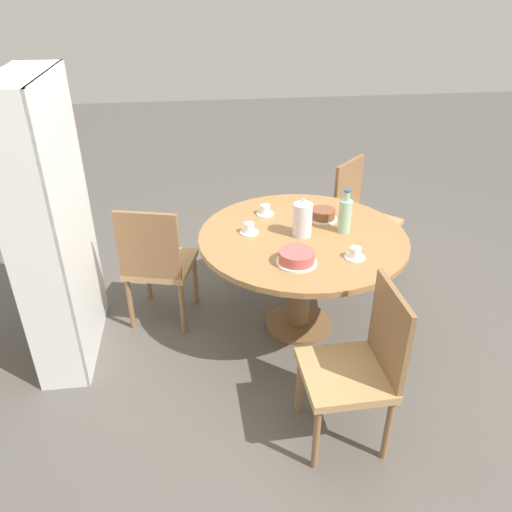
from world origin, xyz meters
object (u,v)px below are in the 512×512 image
at_px(bookshelf, 57,232).
at_px(cake_second, 323,215).
at_px(cup_a, 355,254).
at_px(chair_c, 157,262).
at_px(cake_main, 297,257).
at_px(coffee_pot, 302,218).
at_px(water_bottle, 345,215).
at_px(cup_c, 265,211).
at_px(chair_b, 361,215).
at_px(cup_b, 249,229).
at_px(chair_a, 359,365).

xyz_separation_m(bookshelf, cake_second, (0.22, -1.64, -0.09)).
xyz_separation_m(bookshelf, cup_a, (-0.30, -1.70, -0.10)).
distance_m(chair_c, cake_main, 1.01).
distance_m(coffee_pot, water_bottle, 0.28).
relative_size(chair_c, water_bottle, 3.15).
bearing_deg(water_bottle, cup_c, 55.56).
distance_m(chair_c, bookshelf, 0.67).
bearing_deg(cake_main, cup_c, 7.19).
distance_m(bookshelf, cup_c, 1.32).
height_order(chair_b, cup_b, chair_b).
bearing_deg(cake_second, cup_b, 104.56).
bearing_deg(chair_a, cake_main, -163.57).
distance_m(chair_b, cup_b, 1.18).
distance_m(cake_second, cup_c, 0.39).
distance_m(coffee_pot, cup_b, 0.34).
bearing_deg(cake_second, coffee_pot, 137.51).
xyz_separation_m(chair_c, cake_second, (0.02, -1.11, 0.27)).
bearing_deg(cup_a, coffee_pot, 37.26).
xyz_separation_m(coffee_pot, cup_a, (-0.32, -0.24, -0.09)).
distance_m(bookshelf, cake_second, 1.66).
bearing_deg(bookshelf, cup_a, 80.02).
height_order(chair_b, water_bottle, water_bottle).
bearing_deg(cake_main, coffee_pot, -16.58).
relative_size(chair_b, cake_second, 4.68).
xyz_separation_m(cup_b, cup_c, (0.26, -0.14, 0.00)).
bearing_deg(water_bottle, chair_c, 82.11).
height_order(cup_b, cup_c, same).
distance_m(chair_a, cake_second, 1.18).
height_order(chair_a, cup_c, chair_a).
relative_size(cup_b, cup_c, 1.00).
height_order(water_bottle, cup_a, water_bottle).
xyz_separation_m(coffee_pot, cup_c, (0.33, 0.18, -0.09)).
height_order(chair_a, chair_b, same).
height_order(chair_c, cake_second, chair_c).
distance_m(chair_c, cake_second, 1.14).
height_order(chair_b, cup_c, chair_b).
relative_size(cake_main, cup_a, 1.94).
xyz_separation_m(bookshelf, cake_main, (-0.31, -1.35, -0.09)).
relative_size(bookshelf, cup_a, 14.22).
relative_size(chair_c, cup_a, 7.40).
distance_m(chair_b, cake_second, 0.73).
relative_size(cake_main, cup_c, 1.94).
distance_m(cake_main, cup_b, 0.46).
bearing_deg(cake_main, water_bottle, -46.87).
bearing_deg(cake_second, chair_b, -41.46).
bearing_deg(chair_c, cake_second, -163.93).
height_order(cake_second, cup_b, cake_second).
xyz_separation_m(chair_c, cup_c, (0.15, -0.74, 0.26)).
bearing_deg(cup_b, chair_c, 79.54).
height_order(coffee_pot, cup_b, coffee_pot).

